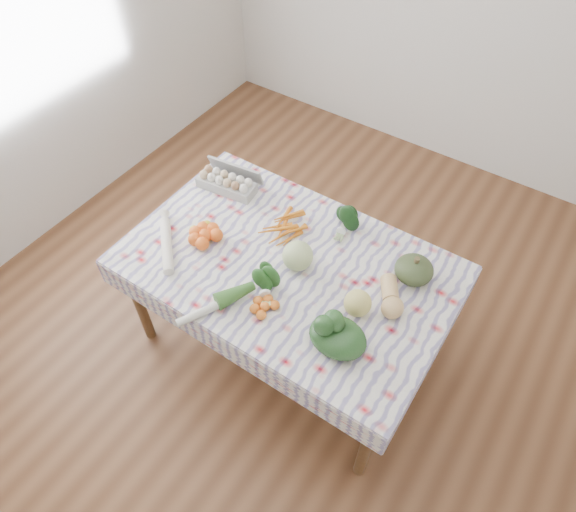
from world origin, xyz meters
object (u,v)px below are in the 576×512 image
object	(u,v)px
cabbage	(298,256)
dining_table	(288,274)
butternut_squash	(391,296)
grapefruit	(358,303)
kabocha_squash	(414,270)
egg_carton	(226,183)

from	to	relation	value
cabbage	dining_table	bearing A→B (deg)	-163.90
dining_table	butternut_squash	xyz separation A→B (m)	(0.54, 0.07, 0.14)
cabbage	grapefruit	size ratio (longest dim) A/B	1.19
dining_table	kabocha_squash	distance (m)	0.64
egg_carton	cabbage	distance (m)	0.70
dining_table	grapefruit	size ratio (longest dim) A/B	12.28
egg_carton	grapefruit	distance (m)	1.08
kabocha_squash	cabbage	world-z (taller)	cabbage
butternut_squash	dining_table	bearing A→B (deg)	154.85
egg_carton	butternut_squash	bearing A→B (deg)	-17.05
cabbage	kabocha_squash	bearing A→B (deg)	26.12
egg_carton	grapefruit	world-z (taller)	grapefruit
dining_table	butternut_squash	size ratio (longest dim) A/B	7.03
butternut_squash	grapefruit	world-z (taller)	grapefruit
egg_carton	kabocha_squash	xyz separation A→B (m)	(1.16, 0.00, 0.02)
cabbage	butternut_squash	xyz separation A→B (m)	(0.49, 0.05, -0.02)
kabocha_squash	butternut_squash	bearing A→B (deg)	-96.65
butternut_squash	grapefruit	xyz separation A→B (m)	(-0.11, -0.13, 0.01)
kabocha_squash	cabbage	size ratio (longest dim) A/B	1.23
egg_carton	kabocha_squash	bearing A→B (deg)	-7.20
kabocha_squash	grapefruit	xyz separation A→B (m)	(-0.13, -0.33, 0.00)
butternut_squash	grapefruit	bearing A→B (deg)	-162.25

